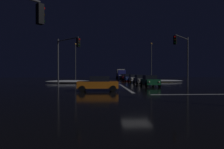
{
  "coord_description": "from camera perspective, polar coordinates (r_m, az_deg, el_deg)",
  "views": [
    {
      "loc": [
        -2.99,
        -16.05,
        1.93
      ],
      "look_at": [
        -1.45,
        11.9,
        1.66
      ],
      "focal_mm": 29.89,
      "sensor_mm": 36.0,
      "label": 1
    }
  ],
  "objects": [
    {
      "name": "ground",
      "position": [
        16.44,
        7.39,
        -6.36
      ],
      "size": [
        120.0,
        120.0,
        0.1
      ],
      "primitive_type": "cube",
      "color": "black"
    },
    {
      "name": "stop_line_north",
      "position": [
        24.6,
        3.85,
        -3.93
      ],
      "size": [
        0.35,
        14.22,
        0.01
      ],
      "color": "white",
      "rests_on": "ground"
    },
    {
      "name": "centre_line_ns",
      "position": [
        36.12,
        1.61,
        -2.5
      ],
      "size": [
        22.0,
        0.15,
        0.01
      ],
      "color": "yellow",
      "rests_on": "ground"
    },
    {
      "name": "snow_bank_left_curb",
      "position": [
        35.47,
        -13.07,
        -2.13
      ],
      "size": [
        8.6,
        1.5,
        0.55
      ],
      "color": "white",
      "rests_on": "ground"
    },
    {
      "name": "snow_bank_right_curb",
      "position": [
        39.84,
        14.53,
        -1.9
      ],
      "size": [
        9.51,
        1.5,
        0.46
      ],
      "color": "white",
      "rests_on": "ground"
    },
    {
      "name": "sedan_green",
      "position": [
        26.89,
        11.5,
        -1.86
      ],
      "size": [
        2.02,
        4.33,
        1.57
      ],
      "color": "#14512D",
      "rests_on": "ground"
    },
    {
      "name": "sedan_gray",
      "position": [
        32.63,
        8.7,
        -1.43
      ],
      "size": [
        2.02,
        4.33,
        1.57
      ],
      "color": "slate",
      "rests_on": "ground"
    },
    {
      "name": "sedan_white",
      "position": [
        38.38,
        6.7,
        -1.13
      ],
      "size": [
        2.02,
        4.33,
        1.57
      ],
      "color": "silver",
      "rests_on": "ground"
    },
    {
      "name": "sedan_blue",
      "position": [
        43.78,
        5.0,
        -0.92
      ],
      "size": [
        2.02,
        4.33,
        1.57
      ],
      "color": "navy",
      "rests_on": "ground"
    },
    {
      "name": "sedan_red",
      "position": [
        50.42,
        4.08,
        -0.73
      ],
      "size": [
        2.02,
        4.33,
        1.57
      ],
      "color": "maroon",
      "rests_on": "ground"
    },
    {
      "name": "sedan_silver",
      "position": [
        55.99,
        3.52,
        -0.6
      ],
      "size": [
        2.02,
        4.33,
        1.57
      ],
      "color": "#B7B7BC",
      "rests_on": "ground"
    },
    {
      "name": "box_truck",
      "position": [
        62.47,
        2.65,
        0.35
      ],
      "size": [
        2.68,
        8.28,
        3.08
      ],
      "color": "navy",
      "rests_on": "ground"
    },
    {
      "name": "sedan_orange_crossing",
      "position": [
        19.64,
        -4.24,
        -2.74
      ],
      "size": [
        4.33,
        2.02,
        1.57
      ],
      "color": "#C66014",
      "rests_on": "ground"
    },
    {
      "name": "traffic_signal_ne",
      "position": [
        25.91,
        20.87,
        6.55
      ],
      "size": [
        3.26,
        3.26,
        6.76
      ],
      "color": "#4C4C51",
      "rests_on": "ground"
    },
    {
      "name": "traffic_signal_nw",
      "position": [
        24.01,
        -13.86,
        6.4
      ],
      "size": [
        3.32,
        3.32,
        6.34
      ],
      "color": "#4C4C51",
      "rests_on": "ground"
    },
    {
      "name": "streetlamp_right_far",
      "position": [
        47.71,
        11.95,
        4.71
      ],
      "size": [
        0.44,
        0.44,
        9.4
      ],
      "color": "#424247",
      "rests_on": "ground"
    },
    {
      "name": "streetlamp_left_far",
      "position": [
        46.51,
        -11.1,
        4.66
      ],
      "size": [
        0.44,
        0.44,
        9.15
      ],
      "color": "#424247",
      "rests_on": "ground"
    }
  ]
}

